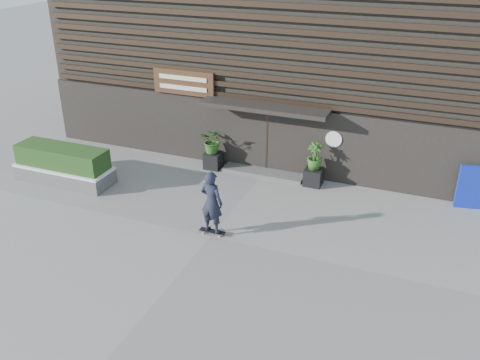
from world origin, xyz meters
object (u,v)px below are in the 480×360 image
at_px(planter_pot_left, 213,160).
at_px(raised_bed, 65,174).
at_px(planter_pot_right, 313,177).
at_px(skateboarder, 212,202).

relative_size(planter_pot_left, raised_bed, 0.17).
bearing_deg(planter_pot_right, raised_bed, -160.21).
height_order(planter_pot_left, planter_pot_right, same).
xyz_separation_m(planter_pot_left, skateboarder, (1.89, -4.23, 0.74)).
height_order(planter_pot_right, raised_bed, planter_pot_right).
bearing_deg(skateboarder, raised_bed, 168.41).
height_order(planter_pot_left, raised_bed, planter_pot_left).
xyz_separation_m(planter_pot_left, raised_bed, (-4.39, -2.95, -0.05)).
distance_m(planter_pot_right, skateboarder, 4.70).
bearing_deg(raised_bed, planter_pot_left, 33.88).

